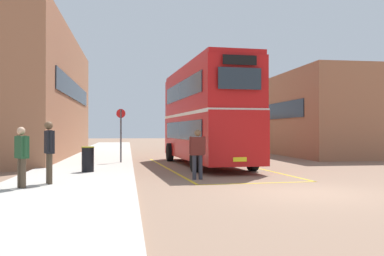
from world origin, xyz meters
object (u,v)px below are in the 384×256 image
Objects in this scene: single_deck_bus at (212,131)px; bus_stop_sign at (121,130)px; double_decker_bus at (205,114)px; pedestrian_waiting_near at (49,147)px; litter_bin at (88,159)px; pedestrian_waiting_far at (22,153)px; pedestrian_boarding at (197,151)px.

single_deck_bus reaches higher than bus_stop_sign.
pedestrian_waiting_near is (-5.97, -7.36, -1.31)m from double_decker_bus.
single_deck_bus is at bearing 67.31° from litter_bin.
pedestrian_waiting_far is (-10.37, -25.92, -0.55)m from single_deck_bus.
bus_stop_sign is (-2.71, 6.52, 0.71)m from pedestrian_boarding.
pedestrian_waiting_near is at bearing 55.15° from pedestrian_waiting_far.
bus_stop_sign is at bearing -114.93° from single_deck_bus.
pedestrian_waiting_near reaches higher than litter_bin.
single_deck_bus is at bearing 68.67° from pedestrian_waiting_near.
single_deck_bus reaches higher than pedestrian_boarding.
litter_bin is at bearing 77.55° from pedestrian_waiting_near.
single_deck_bus is at bearing 68.19° from pedestrian_waiting_far.
double_decker_bus reaches higher than litter_bin.
pedestrian_waiting_near is at bearing -160.63° from pedestrian_boarding.
pedestrian_waiting_near is 0.70× the size of bus_stop_sign.
double_decker_bus is at bearing 51.35° from pedestrian_waiting_far.
double_decker_bus is 10.57m from pedestrian_waiting_far.
pedestrian_waiting_near is 1.91× the size of litter_bin.
bus_stop_sign is at bearing 76.12° from litter_bin.
single_deck_bus is (3.83, 17.74, -0.87)m from double_decker_bus.
bus_stop_sign is at bearing 76.73° from pedestrian_waiting_near.
double_decker_bus is at bearing 50.95° from pedestrian_waiting_near.
single_deck_bus is 5.08× the size of pedestrian_waiting_far.
pedestrian_waiting_near is at bearing -103.27° from bus_stop_sign.
pedestrian_waiting_near is 1.10× the size of pedestrian_waiting_far.
pedestrian_waiting_far reaches higher than litter_bin.
double_decker_bus is 6.26× the size of pedestrian_waiting_far.
pedestrian_boarding is 7.10m from bus_stop_sign.
pedestrian_boarding reaches higher than litter_bin.
double_decker_bus is 9.57m from pedestrian_waiting_near.
pedestrian_boarding is 5.75m from pedestrian_waiting_far.
pedestrian_boarding is at bearing -67.41° from bus_stop_sign.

